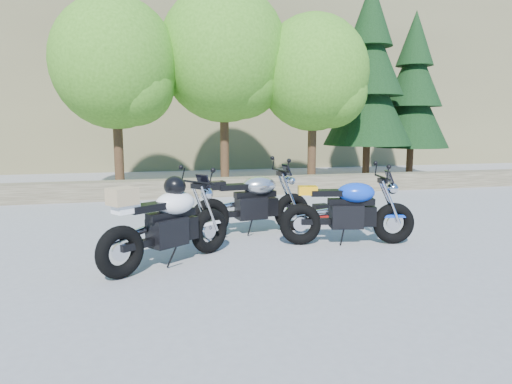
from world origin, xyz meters
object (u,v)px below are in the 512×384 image
Objects in this scene: silver_bike at (253,203)px; white_bike at (168,222)px; blue_bike at (349,212)px; backpack at (321,214)px.

white_bike reaches higher than silver_bike.
silver_bike is 1.18× the size of white_bike.
silver_bike is at bearing 153.09° from blue_bike.
silver_bike is 5.91× the size of backpack.
white_bike is at bearing -152.51° from backpack.
silver_bike is at bearing -165.79° from backpack.
backpack is at bearing -1.63° from white_bike.
backpack is at bearing 11.96° from silver_bike.
white_bike is at bearing -160.18° from blue_bike.
silver_bike reaches higher than backpack.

